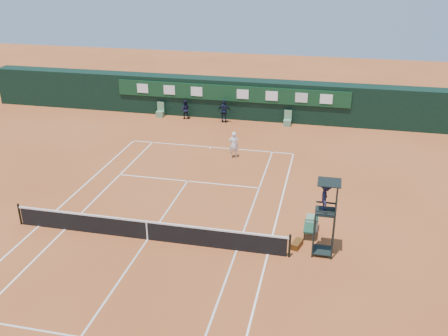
% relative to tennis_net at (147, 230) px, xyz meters
% --- Properties ---
extents(ground, '(90.00, 90.00, 0.00)m').
position_rel_tennis_net_xyz_m(ground, '(0.00, 0.00, -0.51)').
color(ground, '#B3582A').
rests_on(ground, ground).
extents(court_lines, '(11.05, 23.85, 0.01)m').
position_rel_tennis_net_xyz_m(court_lines, '(0.00, 0.00, -0.50)').
color(court_lines, white).
rests_on(court_lines, ground).
extents(tennis_net, '(12.90, 0.10, 1.10)m').
position_rel_tennis_net_xyz_m(tennis_net, '(0.00, 0.00, 0.00)').
color(tennis_net, black).
rests_on(tennis_net, ground).
extents(back_wall, '(40.00, 1.65, 3.00)m').
position_rel_tennis_net_xyz_m(back_wall, '(0.00, 18.74, 1.00)').
color(back_wall, black).
rests_on(back_wall, ground).
extents(linesman_chair_left, '(0.55, 0.50, 1.15)m').
position_rel_tennis_net_xyz_m(linesman_chair_left, '(-5.50, 17.48, -0.19)').
color(linesman_chair_left, '#5D8E62').
rests_on(linesman_chair_left, ground).
extents(linesman_chair_right, '(0.55, 0.50, 1.15)m').
position_rel_tennis_net_xyz_m(linesman_chair_right, '(4.50, 17.48, -0.19)').
color(linesman_chair_right, '#5B8B67').
rests_on(linesman_chair_right, ground).
extents(umpire_chair, '(0.96, 0.95, 3.42)m').
position_rel_tennis_net_xyz_m(umpire_chair, '(7.75, 0.60, 1.95)').
color(umpire_chair, black).
rests_on(umpire_chair, ground).
extents(player_bench, '(0.56, 1.20, 1.10)m').
position_rel_tennis_net_xyz_m(player_bench, '(7.25, 2.00, 0.09)').
color(player_bench, '#1B432E').
rests_on(player_bench, ground).
extents(tennis_bag, '(0.52, 0.80, 0.28)m').
position_rel_tennis_net_xyz_m(tennis_bag, '(6.66, 0.86, -0.37)').
color(tennis_bag, black).
rests_on(tennis_bag, ground).
extents(cooler, '(0.57, 0.57, 0.65)m').
position_rel_tennis_net_xyz_m(cooler, '(7.21, 2.60, -0.18)').
color(cooler, white).
rests_on(cooler, ground).
extents(tennis_ball, '(0.07, 0.07, 0.07)m').
position_rel_tennis_net_xyz_m(tennis_ball, '(-1.30, 8.08, -0.47)').
color(tennis_ball, yellow).
rests_on(tennis_ball, ground).
extents(player, '(0.70, 0.56, 1.70)m').
position_rel_tennis_net_xyz_m(player, '(1.83, 10.48, 0.34)').
color(player, white).
rests_on(player, ground).
extents(ball_kid_left, '(0.80, 0.67, 1.47)m').
position_rel_tennis_net_xyz_m(ball_kid_left, '(-3.44, 17.48, 0.23)').
color(ball_kid_left, black).
rests_on(ball_kid_left, ground).
extents(ball_kid_right, '(1.06, 0.49, 1.77)m').
position_rel_tennis_net_xyz_m(ball_kid_right, '(-0.27, 17.19, 0.37)').
color(ball_kid_right, black).
rests_on(ball_kid_right, ground).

